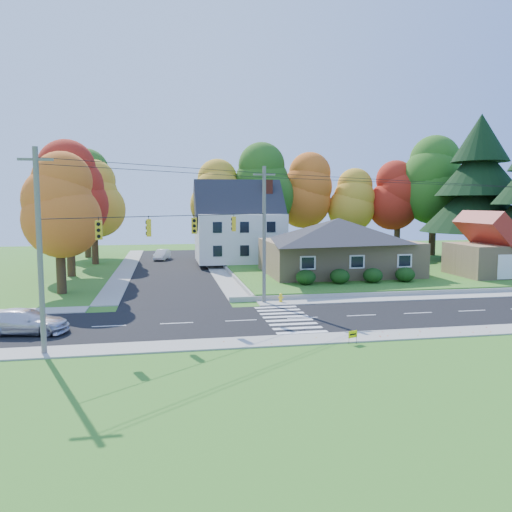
{
  "coord_description": "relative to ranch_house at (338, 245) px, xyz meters",
  "views": [
    {
      "loc": [
        -8.54,
        -30.36,
        7.37
      ],
      "look_at": [
        -1.6,
        8.0,
        3.21
      ],
      "focal_mm": 35.0,
      "sensor_mm": 36.0,
      "label": 1
    }
  ],
  "objects": [
    {
      "name": "road_main",
      "position": [
        -8.0,
        -16.0,
        -3.26
      ],
      "size": [
        90.0,
        8.0,
        0.02
      ],
      "primitive_type": "cube",
      "color": "black",
      "rests_on": "ground"
    },
    {
      "name": "tree_west_0",
      "position": [
        -25.0,
        -4.0,
        3.89
      ],
      "size": [
        6.16,
        6.16,
        11.47
      ],
      "color": "#3F2A19",
      "rests_on": "ground"
    },
    {
      "name": "white_car",
      "position": [
        -17.12,
        19.04,
        -2.58
      ],
      "size": [
        2.34,
        4.27,
        1.33
      ],
      "primitive_type": "imported",
      "rotation": [
        0.0,
        0.0,
        -0.24
      ],
      "color": "white",
      "rests_on": "road_cross"
    },
    {
      "name": "tree_west_2",
      "position": [
        -25.0,
        16.0,
        4.54
      ],
      "size": [
        6.72,
        6.72,
        12.51
      ],
      "color": "#3F2A19",
      "rests_on": "ground"
    },
    {
      "name": "garage",
      "position": [
        14.0,
        -4.01,
        -0.42
      ],
      "size": [
        7.3,
        6.3,
        4.6
      ],
      "color": "tan",
      "rests_on": "lawn"
    },
    {
      "name": "ground",
      "position": [
        -8.0,
        -16.0,
        -3.27
      ],
      "size": [
        120.0,
        120.0,
        0.0
      ],
      "primitive_type": "plane",
      "color": "#3D7923"
    },
    {
      "name": "tree_lot_2",
      "position": [
        2.0,
        18.0,
        5.7
      ],
      "size": [
        7.28,
        7.28,
        13.56
      ],
      "color": "#3F2A19",
      "rests_on": "lawn"
    },
    {
      "name": "tree_west_3",
      "position": [
        -27.0,
        24.0,
        5.85
      ],
      "size": [
        7.84,
        7.84,
        14.6
      ],
      "color": "#3F2A19",
      "rests_on": "ground"
    },
    {
      "name": "hedge_row",
      "position": [
        -0.5,
        -6.2,
        -2.13
      ],
      "size": [
        10.7,
        1.7,
        1.27
      ],
      "color": "#163A10",
      "rests_on": "lawn"
    },
    {
      "name": "silver_sedan",
      "position": [
        -24.45,
        -16.93,
        -2.55
      ],
      "size": [
        5.07,
        2.76,
        1.39
      ],
      "primitive_type": "imported",
      "rotation": [
        0.0,
        0.0,
        1.39
      ],
      "color": "silver",
      "rests_on": "road_main"
    },
    {
      "name": "yard_sign",
      "position": [
        -6.99,
        -22.14,
        -2.77
      ],
      "size": [
        0.54,
        0.21,
        0.7
      ],
      "color": "black",
      "rests_on": "ground"
    },
    {
      "name": "tree_lot_3",
      "position": [
        8.0,
        17.0,
        4.39
      ],
      "size": [
        6.16,
        6.16,
        11.47
      ],
      "color": "#3F2A19",
      "rests_on": "lawn"
    },
    {
      "name": "sidewalk_north",
      "position": [
        -8.0,
        -11.0,
        -3.23
      ],
      "size": [
        90.0,
        2.0,
        0.08
      ],
      "primitive_type": "cube",
      "color": "#9C9A90",
      "rests_on": "ground"
    },
    {
      "name": "fire_hydrant",
      "position": [
        -8.26,
        -10.93,
        -2.92
      ],
      "size": [
        0.42,
        0.33,
        0.73
      ],
      "color": "yellow",
      "rests_on": "ground"
    },
    {
      "name": "tree_lot_5",
      "position": [
        18.0,
        14.0,
        7.0
      ],
      "size": [
        8.4,
        8.4,
        15.64
      ],
      "color": "#3F2A19",
      "rests_on": "lawn"
    },
    {
      "name": "sidewalk_south",
      "position": [
        -8.0,
        -21.0,
        -3.23
      ],
      "size": [
        90.0,
        2.0,
        0.08
      ],
      "primitive_type": "cube",
      "color": "#9C9A90",
      "rests_on": "ground"
    },
    {
      "name": "tree_west_1",
      "position": [
        -26.0,
        6.0,
        5.2
      ],
      "size": [
        7.28,
        7.28,
        13.56
      ],
      "color": "#3F2A19",
      "rests_on": "ground"
    },
    {
      "name": "road_cross",
      "position": [
        -16.0,
        10.0,
        -3.25
      ],
      "size": [
        8.0,
        44.0,
        0.02
      ],
      "primitive_type": "cube",
      "color": "black",
      "rests_on": "ground"
    },
    {
      "name": "conifer_east_a",
      "position": [
        19.0,
        6.0,
        6.12
      ],
      "size": [
        12.8,
        12.8,
        16.96
      ],
      "color": "#3F2A19",
      "rests_on": "lawn"
    },
    {
      "name": "lawn",
      "position": [
        5.0,
        5.0,
        -3.02
      ],
      "size": [
        30.0,
        30.0,
        0.5
      ],
      "primitive_type": "cube",
      "color": "#3D7923",
      "rests_on": "ground"
    },
    {
      "name": "tree_lot_1",
      "position": [
        -4.0,
        17.0,
        6.35
      ],
      "size": [
        7.84,
        7.84,
        14.6
      ],
      "color": "#3F2A19",
      "rests_on": "lawn"
    },
    {
      "name": "tree_lot_0",
      "position": [
        -10.0,
        18.0,
        5.04
      ],
      "size": [
        6.72,
        6.72,
        12.51
      ],
      "color": "#3F2A19",
      "rests_on": "lawn"
    },
    {
      "name": "tree_lot_4",
      "position": [
        14.0,
        16.0,
        5.04
      ],
      "size": [
        6.72,
        6.72,
        12.51
      ],
      "color": "#3F2A19",
      "rests_on": "lawn"
    },
    {
      "name": "traffic_infrastructure",
      "position": [
        -8.15,
        -14.65,
        1.88
      ],
      "size": [
        38.1,
        10.66,
        10.0
      ],
      "color": "#666059",
      "rests_on": "ground"
    },
    {
      "name": "ranch_house",
      "position": [
        0.0,
        0.0,
        0.0
      ],
      "size": [
        14.6,
        10.6,
        5.4
      ],
      "color": "tan",
      "rests_on": "lawn"
    },
    {
      "name": "colonial_house",
      "position": [
        -7.96,
        12.0,
        1.32
      ],
      "size": [
        10.4,
        8.4,
        9.6
      ],
      "color": "silver",
      "rests_on": "lawn"
    }
  ]
}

